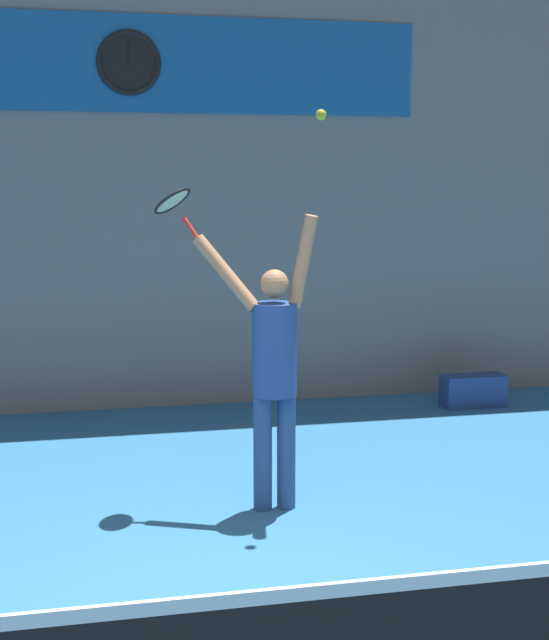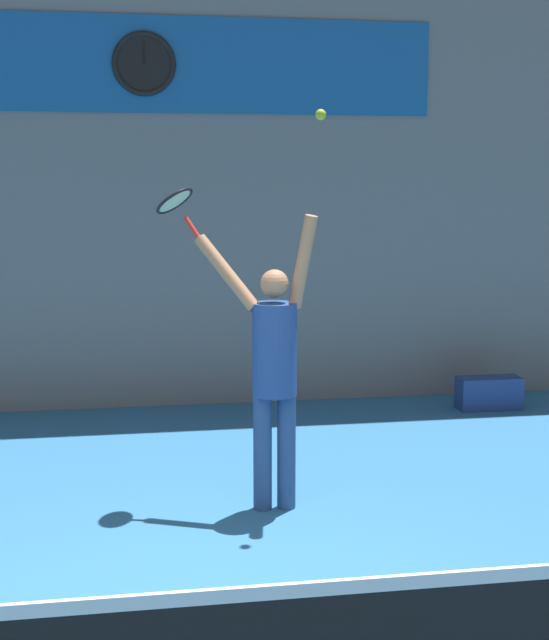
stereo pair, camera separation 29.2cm
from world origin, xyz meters
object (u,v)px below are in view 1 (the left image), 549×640
(tennis_racket, at_px, (174,203))
(equipment_bag, at_px, (473,391))
(scoreboard_clock, at_px, (129,63))
(tennis_player, at_px, (274,364))
(tennis_ball, at_px, (321,115))

(tennis_racket, distance_m, equipment_bag, 4.28)
(scoreboard_clock, relative_size, tennis_racket, 1.59)
(tennis_player, relative_size, tennis_ball, 29.02)
(scoreboard_clock, relative_size, equipment_bag, 0.96)
(scoreboard_clock, bearing_deg, equipment_bag, -10.50)
(tennis_player, relative_size, tennis_racket, 5.33)
(equipment_bag, bearing_deg, scoreboard_clock, 169.50)
(tennis_racket, bearing_deg, tennis_ball, -27.51)
(scoreboard_clock, xyz_separation_m, equipment_bag, (3.37, -0.62, -3.24))
(scoreboard_clock, height_order, tennis_racket, scoreboard_clock)
(scoreboard_clock, height_order, tennis_player, scoreboard_clock)
(tennis_player, distance_m, tennis_racket, 1.32)
(tennis_player, distance_m, equipment_bag, 3.63)
(equipment_bag, bearing_deg, tennis_player, -137.53)
(tennis_player, bearing_deg, tennis_ball, -19.30)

